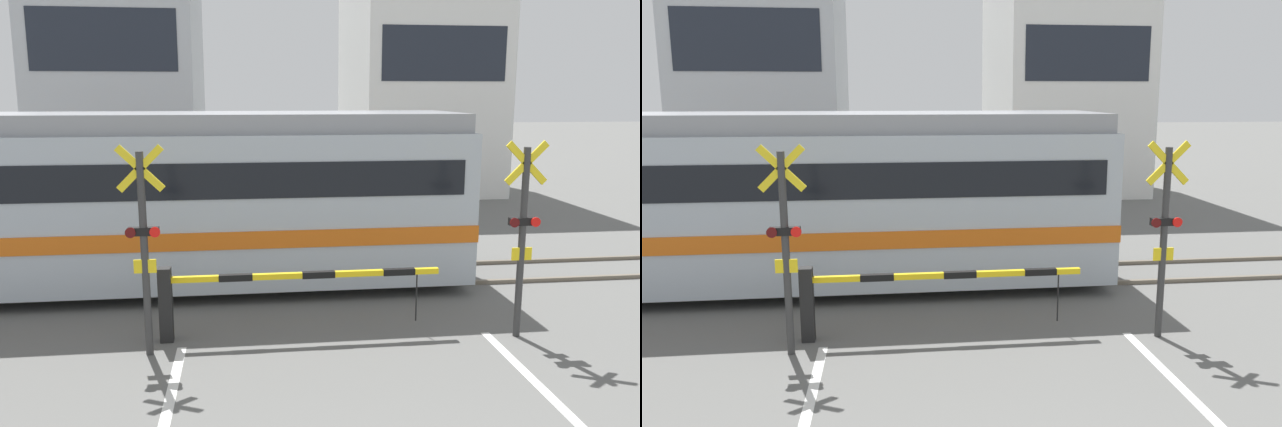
% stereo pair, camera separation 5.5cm
% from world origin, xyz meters
% --- Properties ---
extents(rail_track_near, '(50.00, 0.10, 0.08)m').
position_xyz_m(rail_track_near, '(0.00, 8.48, 0.04)').
color(rail_track_near, '#6B6051').
rests_on(rail_track_near, ground_plane).
extents(rail_track_far, '(50.00, 0.10, 0.08)m').
position_xyz_m(rail_track_far, '(0.00, 9.92, 0.04)').
color(rail_track_far, '#6B6051').
rests_on(rail_track_far, ground_plane).
extents(commuter_train, '(15.47, 2.97, 3.45)m').
position_xyz_m(commuter_train, '(-4.79, 9.20, 1.84)').
color(commuter_train, '#ADB7C1').
rests_on(commuter_train, ground_plane).
extents(crossing_barrier_near, '(4.45, 0.20, 1.19)m').
position_xyz_m(crossing_barrier_near, '(-1.47, 6.23, 0.80)').
color(crossing_barrier_near, black).
rests_on(crossing_barrier_near, ground_plane).
extents(crossing_barrier_far, '(4.45, 0.20, 1.19)m').
position_xyz_m(crossing_barrier_far, '(1.47, 12.22, 0.80)').
color(crossing_barrier_far, black).
rests_on(crossing_barrier_far, ground_plane).
extents(crossing_signal_left, '(0.68, 0.15, 3.12)m').
position_xyz_m(crossing_signal_left, '(-2.86, 5.75, 1.72)').
color(crossing_signal_left, '#333333').
rests_on(crossing_signal_left, ground_plane).
extents(crossing_signal_right, '(0.68, 0.15, 3.12)m').
position_xyz_m(crossing_signal_right, '(2.86, 5.75, 1.72)').
color(crossing_signal_right, '#333333').
rests_on(crossing_signal_right, ground_plane).
extents(building_left_of_street, '(5.63, 7.02, 10.10)m').
position_xyz_m(building_left_of_street, '(-5.82, 21.92, 5.05)').
color(building_left_of_street, '#B2B7BC').
rests_on(building_left_of_street, ground_plane).
extents(building_right_of_street, '(5.32, 7.02, 9.46)m').
position_xyz_m(building_right_of_street, '(5.67, 21.92, 4.73)').
color(building_right_of_street, white).
rests_on(building_right_of_street, ground_plane).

